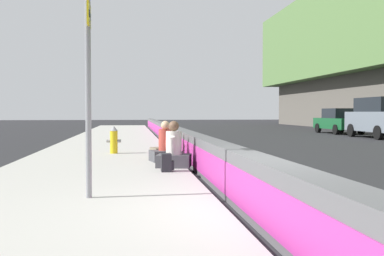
{
  "coord_description": "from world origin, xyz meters",
  "views": [
    {
      "loc": [
        -5.88,
        1.73,
        1.46
      ],
      "look_at": [
        11.17,
        -0.53,
        0.86
      ],
      "focal_mm": 42.45,
      "sensor_mm": 36.0,
      "label": 1
    }
  ],
  "objects_px": {
    "route_sign_post": "(88,63)",
    "seated_person_foreground": "(174,152)",
    "parked_car_midline": "(339,121)",
    "backpack": "(167,163)",
    "fire_hydrant": "(114,139)",
    "seated_person_rear": "(165,146)",
    "parked_car_fourth": "(380,117)",
    "seated_person_middle": "(166,149)"
  },
  "relations": [
    {
      "from": "route_sign_post",
      "to": "seated_person_foreground",
      "type": "height_order",
      "value": "route_sign_post"
    },
    {
      "from": "parked_car_midline",
      "to": "backpack",
      "type": "bearing_deg",
      "value": 145.48
    },
    {
      "from": "fire_hydrant",
      "to": "backpack",
      "type": "distance_m",
      "value": 4.83
    },
    {
      "from": "seated_person_rear",
      "to": "seated_person_foreground",
      "type": "bearing_deg",
      "value": -179.14
    },
    {
      "from": "parked_car_midline",
      "to": "parked_car_fourth",
      "type": "bearing_deg",
      "value": 178.23
    },
    {
      "from": "fire_hydrant",
      "to": "seated_person_middle",
      "type": "height_order",
      "value": "seated_person_middle"
    },
    {
      "from": "fire_hydrant",
      "to": "parked_car_midline",
      "type": "height_order",
      "value": "parked_car_midline"
    },
    {
      "from": "seated_person_foreground",
      "to": "seated_person_middle",
      "type": "bearing_deg",
      "value": 4.77
    },
    {
      "from": "route_sign_post",
      "to": "parked_car_midline",
      "type": "bearing_deg",
      "value": -33.47
    },
    {
      "from": "route_sign_post",
      "to": "backpack",
      "type": "bearing_deg",
      "value": -25.91
    },
    {
      "from": "backpack",
      "to": "parked_car_midline",
      "type": "distance_m",
      "value": 23.31
    },
    {
      "from": "fire_hydrant",
      "to": "parked_car_fourth",
      "type": "bearing_deg",
      "value": -57.59
    },
    {
      "from": "seated_person_rear",
      "to": "parked_car_fourth",
      "type": "xyz_separation_m",
      "value": [
        10.58,
        -12.84,
        0.71
      ]
    },
    {
      "from": "seated_person_middle",
      "to": "parked_car_midline",
      "type": "relative_size",
      "value": 0.24
    },
    {
      "from": "seated_person_middle",
      "to": "parked_car_fourth",
      "type": "relative_size",
      "value": 0.22
    },
    {
      "from": "fire_hydrant",
      "to": "seated_person_middle",
      "type": "distance_m",
      "value": 2.92
    },
    {
      "from": "backpack",
      "to": "seated_person_foreground",
      "type": "bearing_deg",
      "value": -15.9
    },
    {
      "from": "backpack",
      "to": "parked_car_midline",
      "type": "xyz_separation_m",
      "value": [
        19.2,
        -13.21,
        0.53
      ]
    },
    {
      "from": "fire_hydrant",
      "to": "seated_person_foreground",
      "type": "distance_m",
      "value": 4.12
    },
    {
      "from": "seated_person_middle",
      "to": "parked_car_fourth",
      "type": "xyz_separation_m",
      "value": [
        11.65,
        -12.91,
        0.71
      ]
    },
    {
      "from": "seated_person_middle",
      "to": "fire_hydrant",
      "type": "bearing_deg",
      "value": 30.16
    },
    {
      "from": "seated_person_foreground",
      "to": "route_sign_post",
      "type": "bearing_deg",
      "value": 156.18
    },
    {
      "from": "seated_person_rear",
      "to": "parked_car_midline",
      "type": "distance_m",
      "value": 20.64
    },
    {
      "from": "parked_car_fourth",
      "to": "parked_car_midline",
      "type": "distance_m",
      "value": 5.45
    },
    {
      "from": "seated_person_foreground",
      "to": "parked_car_fourth",
      "type": "xyz_separation_m",
      "value": [
        12.93,
        -12.8,
        0.7
      ]
    },
    {
      "from": "route_sign_post",
      "to": "fire_hydrant",
      "type": "xyz_separation_m",
      "value": [
        7.56,
        -0.08,
        -1.62
      ]
    },
    {
      "from": "backpack",
      "to": "parked_car_fourth",
      "type": "height_order",
      "value": "parked_car_fourth"
    },
    {
      "from": "backpack",
      "to": "parked_car_fourth",
      "type": "xyz_separation_m",
      "value": [
        13.76,
        -13.04,
        0.85
      ]
    },
    {
      "from": "fire_hydrant",
      "to": "parked_car_fourth",
      "type": "distance_m",
      "value": 17.04
    },
    {
      "from": "route_sign_post",
      "to": "seated_person_middle",
      "type": "relative_size",
      "value": 3.33
    },
    {
      "from": "parked_car_fourth",
      "to": "parked_car_midline",
      "type": "relative_size",
      "value": 1.08
    },
    {
      "from": "fire_hydrant",
      "to": "seated_person_rear",
      "type": "height_order",
      "value": "seated_person_rear"
    },
    {
      "from": "seated_person_foreground",
      "to": "backpack",
      "type": "relative_size",
      "value": 2.77
    },
    {
      "from": "seated_person_foreground",
      "to": "parked_car_fourth",
      "type": "height_order",
      "value": "parked_car_fourth"
    },
    {
      "from": "fire_hydrant",
      "to": "parked_car_midline",
      "type": "relative_size",
      "value": 0.2
    },
    {
      "from": "seated_person_foreground",
      "to": "seated_person_middle",
      "type": "xyz_separation_m",
      "value": [
        1.28,
        0.11,
        -0.01
      ]
    },
    {
      "from": "parked_car_midline",
      "to": "fire_hydrant",
      "type": "bearing_deg",
      "value": 135.04
    },
    {
      "from": "route_sign_post",
      "to": "seated_person_rear",
      "type": "xyz_separation_m",
      "value": [
        6.1,
        -1.62,
        -1.74
      ]
    },
    {
      "from": "fire_hydrant",
      "to": "parked_car_fourth",
      "type": "relative_size",
      "value": 0.18
    },
    {
      "from": "seated_person_rear",
      "to": "route_sign_post",
      "type": "bearing_deg",
      "value": 165.13
    },
    {
      "from": "backpack",
      "to": "parked_car_midline",
      "type": "bearing_deg",
      "value": -34.52
    },
    {
      "from": "seated_person_foreground",
      "to": "parked_car_midline",
      "type": "relative_size",
      "value": 0.25
    }
  ]
}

